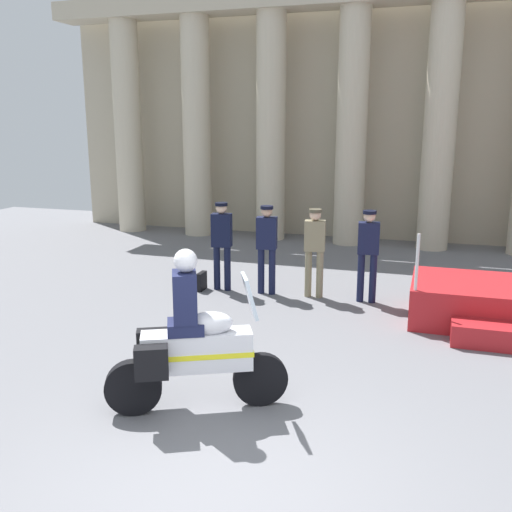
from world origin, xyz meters
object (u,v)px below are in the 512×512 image
officer_in_row_1 (267,242)px  briefcase_on_ground (202,281)px  reviewing_stand (501,306)px  motorcycle_with_rider (191,345)px  officer_in_row_0 (222,239)px  officer_in_row_3 (368,249)px  officer_in_row_2 (315,246)px

officer_in_row_1 → briefcase_on_ground: bearing=-0.2°
reviewing_stand → motorcycle_with_rider: size_ratio=1.47×
reviewing_stand → officer_in_row_0: (-5.05, 0.52, 0.70)m
officer_in_row_3 → briefcase_on_ground: 3.30m
officer_in_row_1 → motorcycle_with_rider: 4.69m
motorcycle_with_rider → officer_in_row_3: bearing=47.4°
officer_in_row_3 → motorcycle_with_rider: bearing=66.0°
reviewing_stand → officer_in_row_3: 2.41m
officer_in_row_1 → officer_in_row_3: 1.90m
officer_in_row_2 → motorcycle_with_rider: motorcycle_with_rider is taller
officer_in_row_3 → officer_in_row_2: bearing=-7.8°
reviewing_stand → officer_in_row_2: size_ratio=1.69×
officer_in_row_1 → briefcase_on_ground: (-1.29, -0.16, -0.83)m
reviewing_stand → motorcycle_with_rider: bearing=-131.5°
officer_in_row_0 → briefcase_on_ground: bearing=13.2°
officer_in_row_0 → briefcase_on_ground: size_ratio=4.83×
officer_in_row_2 → officer_in_row_3: size_ratio=0.99×
officer_in_row_0 → officer_in_row_1: 0.91m
officer_in_row_1 → briefcase_on_ground: size_ratio=4.76×
officer_in_row_2 → motorcycle_with_rider: (-0.42, -4.72, -0.20)m
reviewing_stand → officer_in_row_0: officer_in_row_0 is taller
reviewing_stand → officer_in_row_0: 5.12m
reviewing_stand → officer_in_row_3: bearing=165.3°
officer_in_row_2 → briefcase_on_ground: officer_in_row_2 is taller
officer_in_row_2 → officer_in_row_1: bearing=-3.7°
reviewing_stand → officer_in_row_2: (-3.22, 0.60, 0.67)m
officer_in_row_0 → officer_in_row_3: officer_in_row_0 is taller
officer_in_row_2 → officer_in_row_3: officer_in_row_3 is taller
officer_in_row_0 → officer_in_row_1: (0.91, 0.02, -0.01)m
officer_in_row_2 → briefcase_on_ground: size_ratio=4.68×
officer_in_row_1 → officer_in_row_3: (1.90, 0.05, -0.00)m
officer_in_row_0 → officer_in_row_2: officer_in_row_0 is taller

